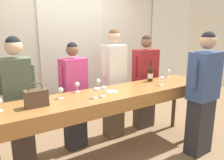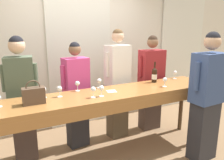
{
  "view_description": "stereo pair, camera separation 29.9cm",
  "coord_description": "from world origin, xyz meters",
  "px_view_note": "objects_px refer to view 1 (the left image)",
  "views": [
    {
      "loc": [
        -1.58,
        -2.39,
        1.84
      ],
      "look_at": [
        0.0,
        0.06,
        1.15
      ],
      "focal_mm": 35.0,
      "sensor_mm": 36.0,
      "label": 1
    },
    {
      "loc": [
        -1.32,
        -2.53,
        1.84
      ],
      "look_at": [
        0.0,
        0.06,
        1.15
      ],
      "focal_mm": 35.0,
      "sensor_mm": 36.0,
      "label": 2
    }
  ],
  "objects_px": {
    "wine_glass_center_left": "(98,81)",
    "guest_cream_sweater": "(114,83)",
    "wine_glass_front_left": "(77,85)",
    "wine_glass_back_mid": "(169,72)",
    "wine_glass_front_mid": "(104,89)",
    "host_pouring": "(203,95)",
    "guest_olive_jacket": "(19,101)",
    "wine_glass_front_right": "(162,79)",
    "handbag": "(36,98)",
    "guest_pink_top": "(74,96)",
    "guest_striped_shirt": "(145,82)",
    "tasting_bar": "(115,99)",
    "wine_glass_back_right": "(45,92)",
    "wine_glass_center_mid": "(96,90)",
    "wine_glass_center_right": "(61,91)",
    "wine_bottle": "(150,74)"
  },
  "relations": [
    {
      "from": "tasting_bar",
      "to": "wine_glass_front_mid",
      "type": "xyz_separation_m",
      "value": [
        -0.24,
        -0.09,
        0.2
      ]
    },
    {
      "from": "wine_glass_back_mid",
      "to": "wine_glass_back_right",
      "type": "relative_size",
      "value": 1.0
    },
    {
      "from": "wine_glass_front_right",
      "to": "guest_striped_shirt",
      "type": "relative_size",
      "value": 0.08
    },
    {
      "from": "wine_glass_center_right",
      "to": "guest_olive_jacket",
      "type": "distance_m",
      "value": 0.65
    },
    {
      "from": "wine_glass_front_left",
      "to": "wine_glass_front_right",
      "type": "bearing_deg",
      "value": -16.55
    },
    {
      "from": "tasting_bar",
      "to": "guest_olive_jacket",
      "type": "relative_size",
      "value": 1.81
    },
    {
      "from": "wine_bottle",
      "to": "guest_cream_sweater",
      "type": "xyz_separation_m",
      "value": [
        -0.46,
        0.38,
        -0.18
      ]
    },
    {
      "from": "wine_glass_back_mid",
      "to": "wine_glass_center_right",
      "type": "bearing_deg",
      "value": -176.73
    },
    {
      "from": "wine_glass_center_left",
      "to": "wine_glass_center_mid",
      "type": "relative_size",
      "value": 1.0
    },
    {
      "from": "wine_glass_center_right",
      "to": "guest_striped_shirt",
      "type": "distance_m",
      "value": 1.84
    },
    {
      "from": "wine_glass_front_right",
      "to": "wine_glass_center_right",
      "type": "relative_size",
      "value": 1.0
    },
    {
      "from": "guest_olive_jacket",
      "to": "wine_glass_front_right",
      "type": "bearing_deg",
      "value": -19.19
    },
    {
      "from": "tasting_bar",
      "to": "guest_pink_top",
      "type": "height_order",
      "value": "guest_pink_top"
    },
    {
      "from": "tasting_bar",
      "to": "wine_glass_front_right",
      "type": "height_order",
      "value": "wine_glass_front_right"
    },
    {
      "from": "wine_bottle",
      "to": "wine_glass_front_left",
      "type": "xyz_separation_m",
      "value": [
        -1.25,
        0.08,
        -0.02
      ]
    },
    {
      "from": "wine_glass_front_right",
      "to": "wine_glass_center_left",
      "type": "distance_m",
      "value": 0.97
    },
    {
      "from": "wine_glass_front_left",
      "to": "wine_glass_center_mid",
      "type": "xyz_separation_m",
      "value": [
        0.08,
        -0.37,
        0.0
      ]
    },
    {
      "from": "wine_glass_front_left",
      "to": "wine_glass_front_mid",
      "type": "distance_m",
      "value": 0.42
    },
    {
      "from": "wine_bottle",
      "to": "wine_glass_back_right",
      "type": "relative_size",
      "value": 2.35
    },
    {
      "from": "wine_glass_back_mid",
      "to": "host_pouring",
      "type": "distance_m",
      "value": 0.84
    },
    {
      "from": "handbag",
      "to": "guest_pink_top",
      "type": "xyz_separation_m",
      "value": [
        0.69,
        0.58,
        -0.26
      ]
    },
    {
      "from": "wine_glass_front_right",
      "to": "wine_glass_front_left",
      "type": "bearing_deg",
      "value": 163.45
    },
    {
      "from": "handbag",
      "to": "wine_glass_front_right",
      "type": "bearing_deg",
      "value": -2.69
    },
    {
      "from": "guest_cream_sweater",
      "to": "guest_olive_jacket",
      "type": "bearing_deg",
      "value": -180.0
    },
    {
      "from": "wine_glass_front_mid",
      "to": "host_pouring",
      "type": "distance_m",
      "value": 1.46
    },
    {
      "from": "guest_pink_top",
      "to": "handbag",
      "type": "bearing_deg",
      "value": -139.66
    },
    {
      "from": "wine_glass_front_mid",
      "to": "wine_glass_back_right",
      "type": "relative_size",
      "value": 1.0
    },
    {
      "from": "guest_striped_shirt",
      "to": "guest_pink_top",
      "type": "bearing_deg",
      "value": 180.0
    },
    {
      "from": "wine_glass_front_right",
      "to": "wine_glass_center_mid",
      "type": "relative_size",
      "value": 1.0
    },
    {
      "from": "wine_glass_back_right",
      "to": "host_pouring",
      "type": "bearing_deg",
      "value": -20.12
    },
    {
      "from": "handbag",
      "to": "guest_pink_top",
      "type": "bearing_deg",
      "value": 40.34
    },
    {
      "from": "guest_striped_shirt",
      "to": "wine_glass_front_mid",
      "type": "bearing_deg",
      "value": -152.3
    },
    {
      "from": "wine_glass_center_mid",
      "to": "guest_olive_jacket",
      "type": "xyz_separation_m",
      "value": [
        -0.78,
        0.67,
        -0.19
      ]
    },
    {
      "from": "wine_bottle",
      "to": "host_pouring",
      "type": "xyz_separation_m",
      "value": [
        0.31,
        -0.77,
        -0.2
      ]
    },
    {
      "from": "wine_glass_back_right",
      "to": "guest_striped_shirt",
      "type": "relative_size",
      "value": 0.08
    },
    {
      "from": "wine_glass_front_left",
      "to": "guest_cream_sweater",
      "type": "height_order",
      "value": "guest_cream_sweater"
    },
    {
      "from": "wine_glass_center_left",
      "to": "guest_cream_sweater",
      "type": "xyz_separation_m",
      "value": [
        0.46,
        0.3,
        -0.16
      ]
    },
    {
      "from": "wine_glass_center_right",
      "to": "tasting_bar",
      "type": "bearing_deg",
      "value": -10.59
    },
    {
      "from": "wine_glass_center_right",
      "to": "guest_striped_shirt",
      "type": "relative_size",
      "value": 0.08
    },
    {
      "from": "wine_glass_center_left",
      "to": "guest_striped_shirt",
      "type": "distance_m",
      "value": 1.21
    },
    {
      "from": "wine_glass_front_left",
      "to": "wine_glass_back_mid",
      "type": "height_order",
      "value": "same"
    },
    {
      "from": "guest_olive_jacket",
      "to": "wine_glass_center_mid",
      "type": "bearing_deg",
      "value": -40.77
    },
    {
      "from": "wine_glass_back_right",
      "to": "tasting_bar",
      "type": "bearing_deg",
      "value": -11.55
    },
    {
      "from": "wine_glass_front_mid",
      "to": "wine_glass_center_mid",
      "type": "xyz_separation_m",
      "value": [
        -0.11,
        0.0,
        0.0
      ]
    },
    {
      "from": "tasting_bar",
      "to": "host_pouring",
      "type": "distance_m",
      "value": 1.26
    },
    {
      "from": "host_pouring",
      "to": "wine_glass_center_left",
      "type": "bearing_deg",
      "value": 145.34
    },
    {
      "from": "wine_glass_center_right",
      "to": "host_pouring",
      "type": "height_order",
      "value": "host_pouring"
    },
    {
      "from": "tasting_bar",
      "to": "guest_pink_top",
      "type": "distance_m",
      "value": 0.69
    },
    {
      "from": "wine_glass_back_right",
      "to": "guest_cream_sweater",
      "type": "xyz_separation_m",
      "value": [
        1.26,
        0.41,
        -0.16
      ]
    },
    {
      "from": "tasting_bar",
      "to": "guest_pink_top",
      "type": "relative_size",
      "value": 1.92
    }
  ]
}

